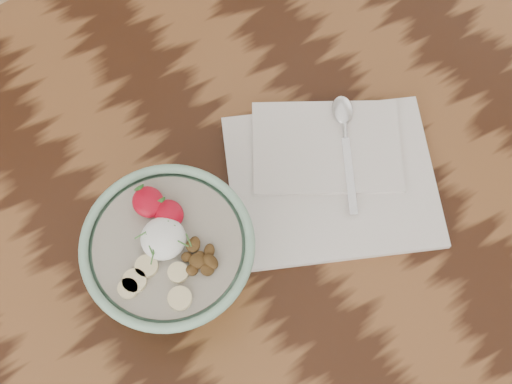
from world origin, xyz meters
TOP-DOWN VIEW (x-y plane):
  - table at (0.00, 0.00)cm, footprint 160.00×90.00cm
  - breakfast_bowl at (-11.79, -6.78)cm, footprint 20.88×20.88cm
  - napkin at (13.22, -6.72)cm, footprint 35.54×33.07cm
  - spoon at (18.61, -2.26)cm, footprint 10.89×16.65cm

SIDE VIEW (x-z plane):
  - table at x=0.00cm, z-range 28.20..103.20cm
  - napkin at x=13.22cm, z-range 74.86..76.60cm
  - spoon at x=18.61cm, z-range 76.67..77.61cm
  - breakfast_bowl at x=-11.79cm, z-range 75.17..88.93cm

